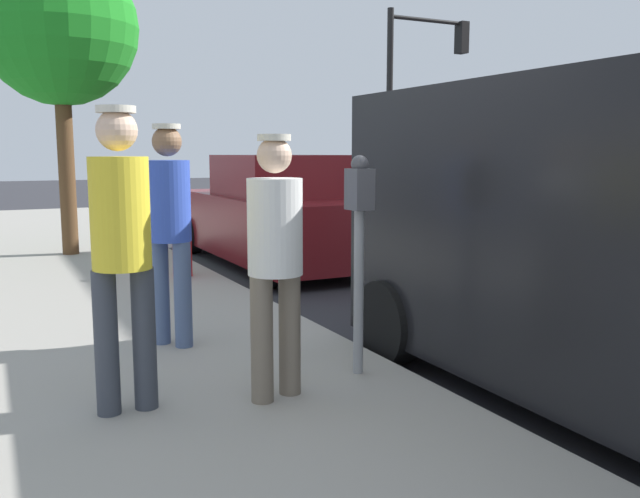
{
  "coord_description": "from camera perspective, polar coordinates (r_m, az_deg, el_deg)",
  "views": [
    {
      "loc": [
        3.64,
        3.85,
        1.69
      ],
      "look_at": [
        1.65,
        -0.13,
        1.05
      ],
      "focal_mm": 37.89,
      "sensor_mm": 36.0,
      "label": 1
    }
  ],
  "objects": [
    {
      "name": "ground_plane",
      "position": [
        5.56,
        16.26,
        -9.84
      ],
      "size": [
        80.0,
        80.0,
        0.0
      ],
      "primitive_type": "plane",
      "color": "#2D2D33"
    },
    {
      "name": "sidewalk_slab",
      "position": [
        4.17,
        -23.33,
        -15.28
      ],
      "size": [
        5.0,
        32.0,
        0.15
      ],
      "primitive_type": "cube",
      "color": "#9E998E",
      "rests_on": "ground"
    },
    {
      "name": "parking_meter_near",
      "position": [
        4.62,
        3.33,
        1.84
      ],
      "size": [
        0.14,
        0.18,
        1.52
      ],
      "color": "gray",
      "rests_on": "sidewalk_slab"
    },
    {
      "name": "pedestrian_in_white",
      "position": [
        4.16,
        -3.81,
        -0.13
      ],
      "size": [
        0.35,
        0.34,
        1.65
      ],
      "color": "#726656",
      "rests_on": "sidewalk_slab"
    },
    {
      "name": "pedestrian_in_yellow",
      "position": [
        4.08,
        -16.44,
        0.82
      ],
      "size": [
        0.36,
        0.34,
        1.8
      ],
      "color": "#383D47",
      "rests_on": "sidewalk_slab"
    },
    {
      "name": "pedestrian_in_blue",
      "position": [
        5.44,
        -12.61,
        2.42
      ],
      "size": [
        0.34,
        0.34,
        1.76
      ],
      "color": "#4C608C",
      "rests_on": "sidewalk_slab"
    },
    {
      "name": "parked_sedan_behind",
      "position": [
        10.18,
        -3.56,
        2.86
      ],
      "size": [
        1.97,
        4.41,
        1.65
      ],
      "color": "maroon",
      "rests_on": "ground"
    },
    {
      "name": "traffic_light_corner",
      "position": [
        17.88,
        8.24,
        13.96
      ],
      "size": [
        2.48,
        0.42,
        5.2
      ],
      "color": "black",
      "rests_on": "ground"
    },
    {
      "name": "street_tree",
      "position": [
        11.03,
        -21.17,
        16.96
      ],
      "size": [
        2.27,
        2.27,
        4.49
      ],
      "color": "brown",
      "rests_on": "sidewalk_slab"
    },
    {
      "name": "fire_hydrant",
      "position": [
        8.58,
        -11.58,
        0.5
      ],
      "size": [
        0.24,
        0.24,
        0.86
      ],
      "color": "red",
      "rests_on": "sidewalk_slab"
    }
  ]
}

